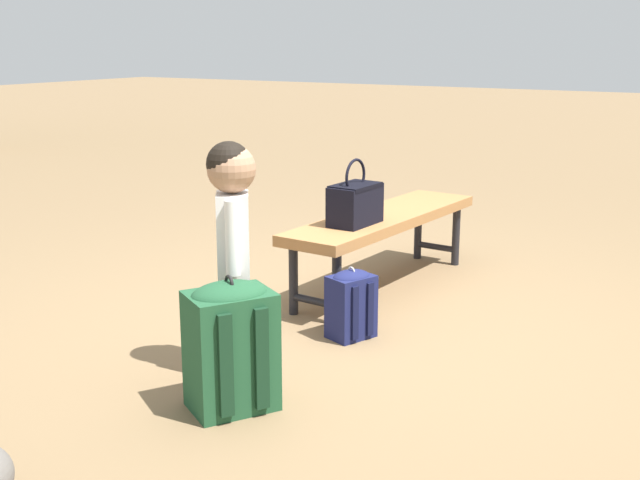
% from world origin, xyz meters
% --- Properties ---
extents(ground_plane, '(40.00, 40.00, 0.00)m').
position_xyz_m(ground_plane, '(0.00, 0.00, 0.00)').
color(ground_plane, brown).
rests_on(ground_plane, ground).
extents(park_bench, '(1.62, 0.51, 0.45)m').
position_xyz_m(park_bench, '(-0.77, -0.18, 0.39)').
color(park_bench, '#9E6B3D').
rests_on(park_bench, ground).
extents(handbag, '(0.33, 0.20, 0.37)m').
position_xyz_m(handbag, '(-0.44, -0.19, 0.58)').
color(handbag, black).
rests_on(handbag, park_bench).
extents(child_standing, '(0.24, 0.21, 1.04)m').
position_xyz_m(child_standing, '(0.71, -0.16, 0.69)').
color(child_standing, '#E5B2C6').
rests_on(child_standing, ground).
extents(backpack_large, '(0.41, 0.38, 0.56)m').
position_xyz_m(backpack_large, '(1.00, 0.04, 0.28)').
color(backpack_large, '#1E4C2D').
rests_on(backpack_large, ground).
extents(backpack_small, '(0.26, 0.23, 0.37)m').
position_xyz_m(backpack_small, '(0.06, 0.07, 0.18)').
color(backpack_small, '#191E4C').
rests_on(backpack_small, ground).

